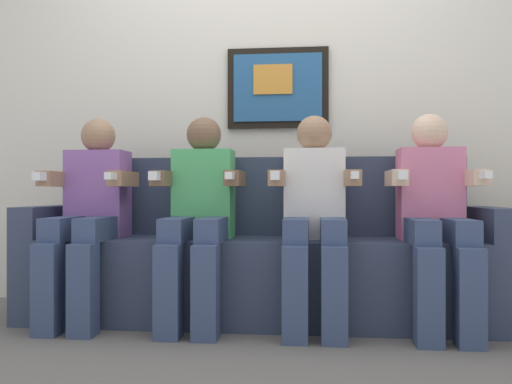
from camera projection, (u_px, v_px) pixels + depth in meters
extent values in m
plane|color=#66605B|center=(253.00, 334.00, 2.61)|extent=(6.45, 6.45, 0.00)
cube|color=silver|center=(266.00, 97.00, 3.37)|extent=(4.96, 0.05, 2.60)
cube|color=black|center=(278.00, 88.00, 3.32)|extent=(0.63, 0.03, 0.50)
cube|color=#26598C|center=(278.00, 88.00, 3.31)|extent=(0.55, 0.02, 0.42)
cube|color=orange|center=(273.00, 79.00, 3.30)|extent=(0.24, 0.02, 0.18)
cube|color=#333D56|center=(259.00, 279.00, 2.90)|extent=(2.28, 0.58, 0.45)
cube|color=#333D56|center=(262.00, 196.00, 3.12)|extent=(2.28, 0.14, 0.45)
cube|color=#333D56|center=(47.00, 261.00, 3.02)|extent=(0.14, 0.58, 0.62)
cube|color=#333D56|center=(489.00, 267.00, 2.77)|extent=(0.14, 0.58, 0.62)
cube|color=#8C59A5|center=(98.00, 194.00, 2.98)|extent=(0.32, 0.20, 0.48)
sphere|color=#9E7556|center=(98.00, 136.00, 2.98)|extent=(0.19, 0.19, 0.19)
cube|color=#38476B|center=(67.00, 228.00, 2.79)|extent=(0.12, 0.40, 0.12)
cube|color=#38476B|center=(100.00, 228.00, 2.77)|extent=(0.12, 0.40, 0.12)
cube|color=#38476B|center=(48.00, 289.00, 2.59)|extent=(0.12, 0.12, 0.45)
cube|color=#38476B|center=(83.00, 290.00, 2.58)|extent=(0.12, 0.12, 0.45)
cube|color=#9E7556|center=(56.00, 179.00, 2.88)|extent=(0.08, 0.28, 0.08)
cube|color=#9E7556|center=(124.00, 179.00, 2.84)|extent=(0.08, 0.28, 0.08)
cube|color=white|center=(112.00, 176.00, 2.69)|extent=(0.04, 0.13, 0.04)
cube|color=white|center=(41.00, 176.00, 2.72)|extent=(0.04, 0.10, 0.04)
cube|color=#4CB266|center=(204.00, 194.00, 2.92)|extent=(0.32, 0.20, 0.48)
sphere|color=brown|center=(204.00, 135.00, 2.92)|extent=(0.19, 0.19, 0.19)
cube|color=#38476B|center=(179.00, 229.00, 2.73)|extent=(0.12, 0.40, 0.12)
cube|color=#38476B|center=(213.00, 229.00, 2.71)|extent=(0.12, 0.40, 0.12)
cube|color=#38476B|center=(168.00, 292.00, 2.53)|extent=(0.12, 0.12, 0.45)
cube|color=#38476B|center=(206.00, 292.00, 2.51)|extent=(0.12, 0.12, 0.45)
cube|color=brown|center=(164.00, 179.00, 2.82)|extent=(0.08, 0.28, 0.08)
cube|color=brown|center=(235.00, 179.00, 2.78)|extent=(0.08, 0.28, 0.08)
cube|color=white|center=(230.00, 176.00, 2.62)|extent=(0.04, 0.13, 0.04)
cube|color=white|center=(155.00, 176.00, 2.66)|extent=(0.04, 0.10, 0.04)
cube|color=white|center=(314.00, 194.00, 2.86)|extent=(0.32, 0.20, 0.48)
sphere|color=#9E7556|center=(314.00, 133.00, 2.86)|extent=(0.19, 0.19, 0.19)
cube|color=#38476B|center=(296.00, 230.00, 2.67)|extent=(0.12, 0.40, 0.12)
cube|color=#38476B|center=(333.00, 230.00, 2.65)|extent=(0.12, 0.40, 0.12)
cube|color=#38476B|center=(295.00, 294.00, 2.47)|extent=(0.12, 0.12, 0.45)
cube|color=#38476B|center=(334.00, 295.00, 2.45)|extent=(0.12, 0.12, 0.45)
cube|color=#9E7556|center=(278.00, 179.00, 2.76)|extent=(0.08, 0.28, 0.08)
cube|color=#9E7556|center=(352.00, 178.00, 2.72)|extent=(0.08, 0.28, 0.08)
cube|color=white|center=(354.00, 175.00, 2.56)|extent=(0.04, 0.13, 0.04)
cube|color=white|center=(275.00, 176.00, 2.60)|extent=(0.04, 0.10, 0.04)
cube|color=pink|center=(430.00, 194.00, 2.79)|extent=(0.32, 0.20, 0.48)
sphere|color=beige|center=(430.00, 132.00, 2.79)|extent=(0.19, 0.19, 0.19)
cube|color=#38476B|center=(420.00, 231.00, 2.61)|extent=(0.12, 0.40, 0.12)
cube|color=#38476B|center=(458.00, 231.00, 2.59)|extent=(0.12, 0.40, 0.12)
cube|color=#38476B|center=(429.00, 297.00, 2.41)|extent=(0.12, 0.12, 0.45)
cube|color=#38476B|center=(470.00, 298.00, 2.39)|extent=(0.12, 0.12, 0.45)
cube|color=beige|center=(396.00, 178.00, 2.70)|extent=(0.08, 0.28, 0.08)
cube|color=beige|center=(474.00, 178.00, 2.66)|extent=(0.08, 0.28, 0.08)
cube|color=white|center=(484.00, 175.00, 2.50)|extent=(0.04, 0.13, 0.04)
cube|color=white|center=(402.00, 175.00, 2.54)|extent=(0.04, 0.10, 0.04)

